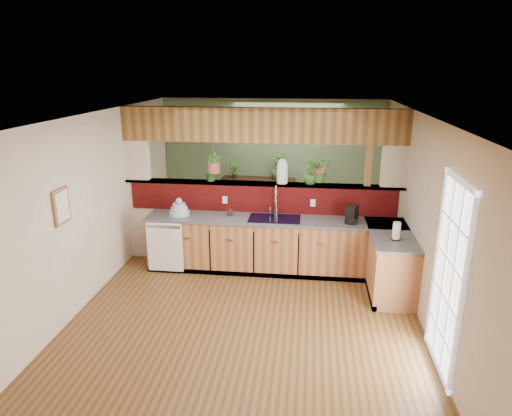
# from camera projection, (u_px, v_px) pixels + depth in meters

# --- Properties ---
(ground) EXTENTS (4.60, 7.00, 0.01)m
(ground) POSITION_uv_depth(u_px,v_px,m) (251.00, 298.00, 6.63)
(ground) COLOR brown
(ground) RESTS_ON ground
(ceiling) EXTENTS (4.60, 7.00, 0.01)m
(ceiling) POSITION_uv_depth(u_px,v_px,m) (251.00, 116.00, 5.86)
(ceiling) COLOR brown
(ceiling) RESTS_ON ground
(wall_back) EXTENTS (4.60, 0.02, 2.60)m
(wall_back) POSITION_uv_depth(u_px,v_px,m) (273.00, 162.00, 9.56)
(wall_back) COLOR beige
(wall_back) RESTS_ON ground
(wall_front) EXTENTS (4.60, 0.02, 2.60)m
(wall_front) POSITION_uv_depth(u_px,v_px,m) (180.00, 378.00, 2.92)
(wall_front) COLOR beige
(wall_front) RESTS_ON ground
(wall_left) EXTENTS (0.02, 7.00, 2.60)m
(wall_left) POSITION_uv_depth(u_px,v_px,m) (91.00, 207.00, 6.51)
(wall_left) COLOR beige
(wall_left) RESTS_ON ground
(wall_right) EXTENTS (0.02, 7.00, 2.60)m
(wall_right) POSITION_uv_depth(u_px,v_px,m) (425.00, 219.00, 5.98)
(wall_right) COLOR beige
(wall_right) RESTS_ON ground
(pass_through_partition) EXTENTS (4.60, 0.21, 2.60)m
(pass_through_partition) POSITION_uv_depth(u_px,v_px,m) (263.00, 194.00, 7.55)
(pass_through_partition) COLOR beige
(pass_through_partition) RESTS_ON ground
(pass_through_ledge) EXTENTS (4.60, 0.21, 0.04)m
(pass_through_ledge) POSITION_uv_depth(u_px,v_px,m) (262.00, 184.00, 7.50)
(pass_through_ledge) COLOR brown
(pass_through_ledge) RESTS_ON ground
(header_beam) EXTENTS (4.60, 0.15, 0.55)m
(header_beam) POSITION_uv_depth(u_px,v_px,m) (262.00, 125.00, 7.22)
(header_beam) COLOR brown
(header_beam) RESTS_ON ground
(sage_backwall) EXTENTS (4.55, 0.02, 2.55)m
(sage_backwall) POSITION_uv_depth(u_px,v_px,m) (272.00, 162.00, 9.54)
(sage_backwall) COLOR #57704C
(sage_backwall) RESTS_ON ground
(countertop) EXTENTS (4.14, 1.52, 0.90)m
(countertop) POSITION_uv_depth(u_px,v_px,m) (311.00, 249.00, 7.22)
(countertop) COLOR #935A32
(countertop) RESTS_ON ground
(dishwasher) EXTENTS (0.58, 0.03, 0.82)m
(dishwasher) POSITION_uv_depth(u_px,v_px,m) (165.00, 247.00, 7.29)
(dishwasher) COLOR white
(dishwasher) RESTS_ON ground
(navy_sink) EXTENTS (0.82, 0.50, 0.18)m
(navy_sink) POSITION_uv_depth(u_px,v_px,m) (274.00, 223.00, 7.28)
(navy_sink) COLOR black
(navy_sink) RESTS_ON countertop
(french_door) EXTENTS (0.06, 1.02, 2.16)m
(french_door) POSITION_uv_depth(u_px,v_px,m) (447.00, 280.00, 4.83)
(french_door) COLOR white
(french_door) RESTS_ON ground
(framed_print) EXTENTS (0.04, 0.35, 0.45)m
(framed_print) POSITION_uv_depth(u_px,v_px,m) (62.00, 206.00, 5.67)
(framed_print) COLOR #935A32
(framed_print) RESTS_ON wall_left
(faucet) EXTENTS (0.22, 0.22, 0.51)m
(faucet) POSITION_uv_depth(u_px,v_px,m) (276.00, 199.00, 7.32)
(faucet) COLOR #B7B7B2
(faucet) RESTS_ON countertop
(dish_stack) EXTENTS (0.33, 0.33, 0.29)m
(dish_stack) POSITION_uv_depth(u_px,v_px,m) (179.00, 210.00, 7.40)
(dish_stack) COLOR #A0B5CF
(dish_stack) RESTS_ON countertop
(soap_dispenser) EXTENTS (0.10, 0.10, 0.18)m
(soap_dispenser) POSITION_uv_depth(u_px,v_px,m) (230.00, 210.00, 7.38)
(soap_dispenser) COLOR #3D2516
(soap_dispenser) RESTS_ON countertop
(coffee_maker) EXTENTS (0.15, 0.25, 0.27)m
(coffee_maker) POSITION_uv_depth(u_px,v_px,m) (352.00, 215.00, 7.03)
(coffee_maker) COLOR black
(coffee_maker) RESTS_ON countertop
(paper_towel) EXTENTS (0.13, 0.13, 0.27)m
(paper_towel) POSITION_uv_depth(u_px,v_px,m) (396.00, 231.00, 6.33)
(paper_towel) COLOR black
(paper_towel) RESTS_ON countertop
(glass_jar) EXTENTS (0.18, 0.18, 0.40)m
(glass_jar) POSITION_uv_depth(u_px,v_px,m) (282.00, 171.00, 7.40)
(glass_jar) COLOR silver
(glass_jar) RESTS_ON pass_through_ledge
(ledge_plant_left) EXTENTS (0.27, 0.24, 0.41)m
(ledge_plant_left) POSITION_uv_depth(u_px,v_px,m) (212.00, 169.00, 7.53)
(ledge_plant_left) COLOR #29541D
(ledge_plant_left) RESTS_ON pass_through_ledge
(ledge_plant_right) EXTENTS (0.28, 0.28, 0.41)m
(ledge_plant_right) POSITION_uv_depth(u_px,v_px,m) (310.00, 172.00, 7.35)
(ledge_plant_right) COLOR #29541D
(ledge_plant_right) RESTS_ON pass_through_ledge
(hanging_plant_a) EXTENTS (0.22, 0.20, 0.54)m
(hanging_plant_a) POSITION_uv_depth(u_px,v_px,m) (213.00, 157.00, 7.47)
(hanging_plant_a) COLOR brown
(hanging_plant_a) RESTS_ON header_beam
(hanging_plant_b) EXTENTS (0.42, 0.39, 0.55)m
(hanging_plant_b) POSITION_uv_depth(u_px,v_px,m) (321.00, 160.00, 7.27)
(hanging_plant_b) COLOR brown
(hanging_plant_b) RESTS_ON header_beam
(shelving_console) EXTENTS (1.53, 0.51, 1.00)m
(shelving_console) POSITION_uv_depth(u_px,v_px,m) (258.00, 202.00, 9.59)
(shelving_console) COLOR black
(shelving_console) RESTS_ON ground
(shelf_plant_a) EXTENTS (0.22, 0.15, 0.41)m
(shelf_plant_a) POSITION_uv_depth(u_px,v_px,m) (234.00, 168.00, 9.44)
(shelf_plant_a) COLOR #29541D
(shelf_plant_a) RESTS_ON shelving_console
(shelf_plant_b) EXTENTS (0.34, 0.34, 0.52)m
(shelf_plant_b) POSITION_uv_depth(u_px,v_px,m) (278.00, 166.00, 9.32)
(shelf_plant_b) COLOR #29541D
(shelf_plant_b) RESTS_ON shelving_console
(floor_plant) EXTENTS (0.79, 0.74, 0.71)m
(floor_plant) POSITION_uv_depth(u_px,v_px,m) (320.00, 217.00, 9.05)
(floor_plant) COLOR #29541D
(floor_plant) RESTS_ON ground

